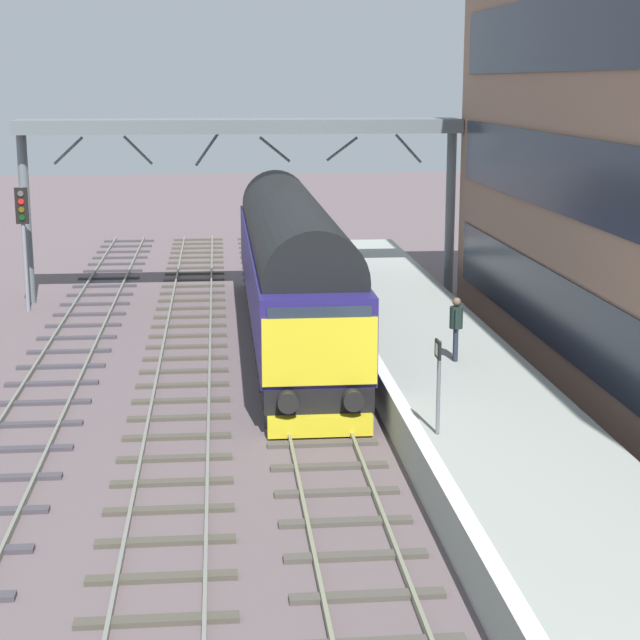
# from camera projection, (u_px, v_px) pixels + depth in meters

# --- Properties ---
(ground_plane) EXTENTS (140.00, 140.00, 0.00)m
(ground_plane) POSITION_uv_depth(u_px,v_px,m) (311.00, 407.00, 26.85)
(ground_plane) COLOR #615356
(ground_plane) RESTS_ON ground
(track_main) EXTENTS (2.50, 60.00, 0.15)m
(track_main) POSITION_uv_depth(u_px,v_px,m) (311.00, 405.00, 26.84)
(track_main) COLOR gray
(track_main) RESTS_ON ground
(track_adjacent_west) EXTENTS (2.50, 60.00, 0.15)m
(track_adjacent_west) POSITION_uv_depth(u_px,v_px,m) (180.00, 409.00, 26.54)
(track_adjacent_west) COLOR slate
(track_adjacent_west) RESTS_ON ground
(track_adjacent_far_west) EXTENTS (2.50, 60.00, 0.15)m
(track_adjacent_far_west) POSITION_uv_depth(u_px,v_px,m) (36.00, 413.00, 26.21)
(track_adjacent_far_west) COLOR slate
(track_adjacent_far_west) RESTS_ON ground
(station_platform) EXTENTS (4.00, 44.00, 1.01)m
(station_platform) POSITION_uv_depth(u_px,v_px,m) (452.00, 384.00, 27.08)
(station_platform) COLOR #99A098
(station_platform) RESTS_ON ground
(diesel_locomotive) EXTENTS (2.74, 19.29, 4.68)m
(diesel_locomotive) POSITION_uv_depth(u_px,v_px,m) (291.00, 263.00, 33.26)
(diesel_locomotive) COLOR black
(diesel_locomotive) RESTS_ON ground
(signal_post_far) EXTENTS (0.44, 0.22, 4.42)m
(signal_post_far) POSITION_uv_depth(u_px,v_px,m) (23.00, 231.00, 37.42)
(signal_post_far) COLOR gray
(signal_post_far) RESTS_ON ground
(platform_number_sign) EXTENTS (0.10, 0.44, 1.95)m
(platform_number_sign) POSITION_uv_depth(u_px,v_px,m) (438.00, 372.00, 21.43)
(platform_number_sign) COLOR slate
(platform_number_sign) RESTS_ON station_platform
(waiting_passenger) EXTENTS (0.40, 0.50, 1.64)m
(waiting_passenger) POSITION_uv_depth(u_px,v_px,m) (456.00, 323.00, 27.24)
(waiting_passenger) COLOR #232B3A
(waiting_passenger) RESTS_ON station_platform
(overhead_footbridge) EXTENTS (16.12, 2.00, 6.69)m
(overhead_footbridge) POSITION_uv_depth(u_px,v_px,m) (241.00, 134.00, 38.85)
(overhead_footbridge) COLOR slate
(overhead_footbridge) RESTS_ON ground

